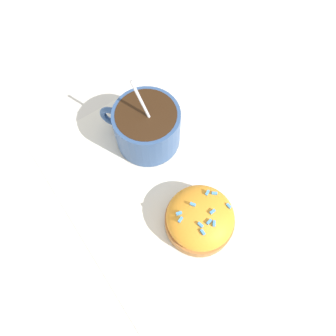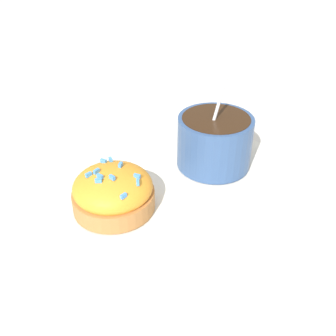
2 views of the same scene
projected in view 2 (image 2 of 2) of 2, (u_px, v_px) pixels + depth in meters
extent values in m
plane|color=silver|center=(174.00, 191.00, 0.47)|extent=(3.00, 3.00, 0.00)
cube|color=white|center=(174.00, 190.00, 0.47)|extent=(0.38, 0.37, 0.00)
cylinder|color=#335184|center=(214.00, 142.00, 0.50)|extent=(0.09, 0.09, 0.07)
cylinder|color=#331E0F|center=(216.00, 122.00, 0.48)|extent=(0.08, 0.08, 0.01)
torus|color=#335184|center=(218.00, 122.00, 0.54)|extent=(0.04, 0.03, 0.04)
ellipsoid|color=silver|center=(224.00, 148.00, 0.53)|extent=(0.03, 0.02, 0.01)
cylinder|color=silver|center=(213.00, 122.00, 0.48)|extent=(0.06, 0.02, 0.11)
cylinder|color=#B2753D|center=(114.00, 199.00, 0.44)|extent=(0.09, 0.09, 0.02)
ellipsoid|color=orange|center=(113.00, 187.00, 0.43)|extent=(0.09, 0.09, 0.04)
cube|color=#4C99EA|center=(98.00, 181.00, 0.40)|extent=(0.01, 0.01, 0.00)
cube|color=#4C99EA|center=(120.00, 165.00, 0.43)|extent=(0.01, 0.01, 0.00)
cube|color=#4C99EA|center=(96.00, 171.00, 0.42)|extent=(0.01, 0.01, 0.00)
cube|color=#4C99EA|center=(138.00, 182.00, 0.41)|extent=(0.01, 0.01, 0.00)
cube|color=#4C99EA|center=(111.00, 160.00, 0.44)|extent=(0.00, 0.01, 0.00)
cube|color=#4C99EA|center=(124.00, 196.00, 0.39)|extent=(0.01, 0.00, 0.00)
cube|color=#4C99EA|center=(137.00, 176.00, 0.41)|extent=(0.01, 0.01, 0.00)
cube|color=#4C99EA|center=(89.00, 175.00, 0.41)|extent=(0.01, 0.00, 0.00)
cube|color=#4C99EA|center=(110.00, 176.00, 0.41)|extent=(0.00, 0.01, 0.00)
cube|color=#4C99EA|center=(103.00, 161.00, 0.44)|extent=(0.01, 0.01, 0.00)
cube|color=#4C99EA|center=(100.00, 176.00, 0.41)|extent=(0.01, 0.01, 0.00)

